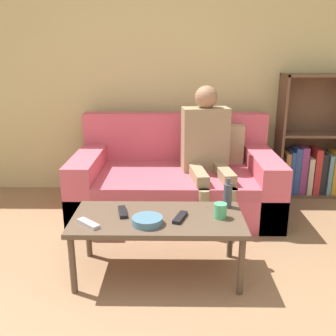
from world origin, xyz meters
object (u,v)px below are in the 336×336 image
Objects in this scene: person_adult at (207,145)px; cup_near at (220,211)px; bottle at (228,195)px; tv_remote_1 at (123,212)px; snack_bowl at (147,221)px; coffee_table at (158,223)px; tv_remote_2 at (88,224)px; couch at (176,181)px; tv_remote_0 at (180,217)px; bookshelf at (309,153)px.

cup_near is at bearing -97.24° from person_adult.
tv_remote_1 is at bearing -170.30° from bottle.
person_adult is 6.37× the size of tv_remote_1.
snack_bowl is at bearing -152.50° from bottle.
tv_remote_1 is (-0.61, -0.93, -0.22)m from person_adult.
coffee_table is 0.96× the size of person_adult.
couch is at bearing 18.58° from tv_remote_2.
person_adult is at bearing -19.68° from couch.
person_adult is 1.06m from tv_remote_0.
bottle is at bearing 50.45° from tv_remote_0.
bottle is (0.32, 0.19, 0.07)m from tv_remote_0.
cup_near reaches higher than tv_remote_1.
cup_near is 0.19m from bottle.
tv_remote_1 is 1.12× the size of tv_remote_2.
cup_near is at bearing -39.11° from tv_remote_2.
couch is at bearing 109.85° from tv_remote_0.
person_adult reaches higher than bottle.
cup_near is 0.47× the size of bottle.
couch reaches higher than snack_bowl.
snack_bowl is 0.58m from bottle.
cup_near reaches higher than snack_bowl.
coffee_table is 0.40m from cup_near.
tv_remote_2 is 0.35m from snack_bowl.
tv_remote_1 is (-0.61, 0.05, -0.04)m from cup_near.
snack_bowl is (-0.45, -0.10, -0.02)m from cup_near.
cup_near is 0.46m from snack_bowl.
tv_remote_2 is (-1.87, -1.62, -0.01)m from bookshelf.
coffee_table is 6.09× the size of tv_remote_1.
person_adult is (-1.08, -0.51, 0.20)m from bookshelf.
coffee_table is 11.45× the size of cup_near.
tv_remote_0 is (-0.25, -1.01, -0.22)m from person_adult.
bookshelf is 6.79× the size of tv_remote_0.
person_adult is 1.14m from tv_remote_1.
tv_remote_0 is at bearing -12.82° from coffee_table.
bookshelf is at bearing 68.02° from tv_remote_0.
bookshelf reaches higher than snack_bowl.
person_adult reaches higher than couch.
bookshelf is 7.59× the size of tv_remote_2.
bookshelf is (1.34, 0.42, 0.16)m from couch.
cup_near is 0.81m from tv_remote_2.
bookshelf reaches higher than coffee_table.
couch reaches higher than bottle.
tv_remote_0 is (0.02, -1.11, 0.15)m from couch.
snack_bowl reaches higher than tv_remote_1.
bottle is (0.33, -0.91, 0.22)m from couch.
tv_remote_1 is at bearing 175.09° from cup_near.
cup_near reaches higher than tv_remote_2.
tv_remote_0 is 0.95× the size of snack_bowl.
couch is 9.46× the size of snack_bowl.
couch is 1.47× the size of bookshelf.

